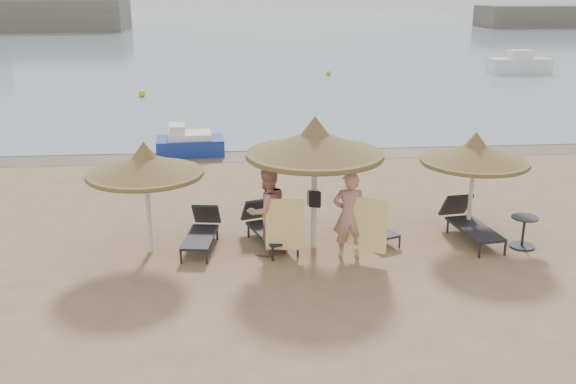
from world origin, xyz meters
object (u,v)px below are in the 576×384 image
object	(u,v)px
lounger_far_left	(202,230)
lounger_near_left	(267,226)
lounger_far_right	(469,222)
palapa_center	(315,144)
lounger_near_right	(369,224)
palapa_left	(145,165)
person_right	(349,208)
pedal_boat	(189,143)
palapa_right	(475,153)
side_table	(523,233)
person_left	(267,204)

from	to	relation	value
lounger_far_left	lounger_near_left	bearing A→B (deg)	12.57
lounger_near_left	lounger_far_right	world-z (taller)	lounger_far_right
palapa_center	lounger_far_left	size ratio (longest dim) A/B	1.58
lounger_near_right	palapa_left	bearing A→B (deg)	162.96
lounger_near_right	lounger_far_right	distance (m)	2.29
lounger_near_left	person_right	distance (m)	2.11
lounger_near_right	pedal_boat	distance (m)	9.42
palapa_right	side_table	xyz separation A→B (m)	(0.93, -0.89, -1.63)
palapa_center	palapa_right	size ratio (longest dim) A/B	1.21
person_left	pedal_boat	world-z (taller)	person_left
lounger_near_right	person_right	xyz separation A→B (m)	(-0.70, -1.12, 0.80)
person_left	palapa_left	bearing A→B (deg)	-34.09
lounger_near_left	pedal_boat	size ratio (longest dim) A/B	0.86
lounger_near_right	palapa_center	bearing A→B (deg)	178.29
side_table	person_left	world-z (taller)	person_left
palapa_left	person_left	size ratio (longest dim) A/B	1.11
palapa_center	palapa_left	bearing A→B (deg)	178.89
person_left	person_right	world-z (taller)	person_left
lounger_near_left	person_left	distance (m)	1.00
person_left	person_right	xyz separation A→B (m)	(1.72, -0.36, -0.02)
lounger_far_right	lounger_near_left	bearing A→B (deg)	169.68
palapa_center	lounger_near_left	xyz separation A→B (m)	(-1.02, 0.42, -1.99)
palapa_right	lounger_near_right	size ratio (longest dim) A/B	1.50
side_table	person_left	distance (m)	5.78
palapa_left	lounger_near_left	size ratio (longest dim) A/B	1.22
lounger_far_left	pedal_boat	distance (m)	8.45
palapa_right	lounger_far_left	distance (m)	6.43
lounger_far_left	person_left	xyz separation A→B (m)	(1.44, -0.57, 0.77)
palapa_center	person_left	world-z (taller)	palapa_center
lounger_far_right	person_left	bearing A→B (deg)	177.93
palapa_right	side_table	bearing A→B (deg)	-43.72
lounger_far_right	person_left	distance (m)	4.77
palapa_left	side_table	bearing A→B (deg)	-3.33
lounger_near_left	lounger_near_right	bearing A→B (deg)	-16.48
palapa_left	lounger_near_left	bearing A→B (deg)	7.73
lounger_far_right	person_left	world-z (taller)	person_left
side_table	person_left	bearing A→B (deg)	178.43
palapa_left	pedal_boat	size ratio (longest dim) A/B	1.06
side_table	lounger_near_left	bearing A→B (deg)	171.68
side_table	lounger_far_right	bearing A→B (deg)	149.40
person_right	palapa_center	bearing A→B (deg)	-36.94
lounger_near_right	person_right	bearing A→B (deg)	-144.21
palapa_right	pedal_boat	xyz separation A→B (m)	(-6.97, 8.25, -1.57)
lounger_far_left	person_left	bearing A→B (deg)	-13.17
pedal_boat	palapa_left	bearing A→B (deg)	-96.55
palapa_right	palapa_center	bearing A→B (deg)	-172.70
palapa_left	palapa_right	distance (m)	7.36
palapa_left	palapa_center	world-z (taller)	palapa_center
palapa_center	lounger_far_right	distance (m)	4.15
lounger_near_right	side_table	xyz separation A→B (m)	(3.30, -0.92, 0.02)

